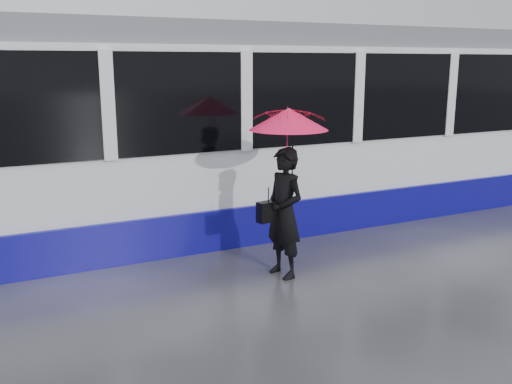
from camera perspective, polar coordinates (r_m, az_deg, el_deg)
ground at (r=7.36m, az=-3.59°, el=-9.19°), size 90.00×90.00×0.00m
rails at (r=9.59m, az=-9.43°, el=-4.00°), size 34.00×1.51×0.02m
tram at (r=9.12m, az=-12.95°, el=5.46°), size 26.00×2.56×3.35m
woman at (r=7.39m, az=2.83°, el=-2.10°), size 0.52×0.69×1.71m
umbrella at (r=7.22m, az=3.27°, el=5.77°), size 1.18×1.18×1.15m
handbag at (r=7.29m, az=1.25°, el=-1.95°), size 0.32×0.19×0.44m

